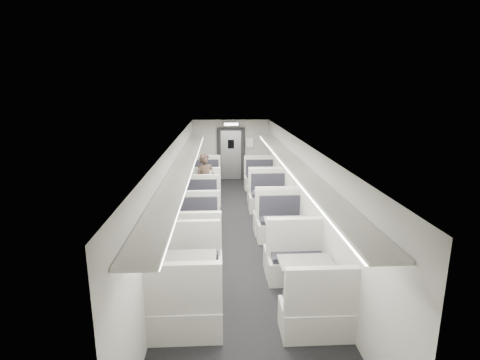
{
  "coord_description": "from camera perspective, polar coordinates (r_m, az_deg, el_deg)",
  "views": [
    {
      "loc": [
        -0.42,
        -8.8,
        3.61
      ],
      "look_at": [
        0.11,
        1.24,
        1.13
      ],
      "focal_mm": 28.0,
      "sensor_mm": 36.0,
      "label": 1
    }
  ],
  "objects": [
    {
      "name": "booth_left_b",
      "position": [
        10.3,
        -6.13,
        -4.51
      ],
      "size": [
        1.05,
        2.12,
        1.13
      ],
      "color": "#B6B5AB",
      "rests_on": "room"
    },
    {
      "name": "wall_notice",
      "position": [
        14.92,
        1.5,
        5.71
      ],
      "size": [
        0.32,
        0.02,
        0.4
      ],
      "primitive_type": "cube",
      "color": "white",
      "rests_on": "room"
    },
    {
      "name": "window_d",
      "position": [
        6.14,
        -12.96,
        -8.16
      ],
      "size": [
        0.02,
        1.18,
        0.84
      ],
      "primitive_type": "cube",
      "color": "black",
      "rests_on": "room"
    },
    {
      "name": "window_a",
      "position": [
        12.46,
        -7.92,
        3.26
      ],
      "size": [
        0.02,
        1.18,
        0.84
      ],
      "primitive_type": "cube",
      "color": "black",
      "rests_on": "room"
    },
    {
      "name": "booth_right_a",
      "position": [
        12.9,
        3.38,
        -0.58
      ],
      "size": [
        1.11,
        2.25,
        1.2
      ],
      "color": "#B6B5AB",
      "rests_on": "room"
    },
    {
      "name": "booth_left_d",
      "position": [
        6.69,
        -7.89,
        -14.75
      ],
      "size": [
        1.16,
        2.36,
        1.26
      ],
      "color": "#B6B5AB",
      "rests_on": "room"
    },
    {
      "name": "luggage_rack_right",
      "position": [
        8.83,
        7.9,
        2.65
      ],
      "size": [
        0.46,
        10.4,
        0.09
      ],
      "color": "#B6B5AB",
      "rests_on": "room"
    },
    {
      "name": "window_b",
      "position": [
        10.31,
        -8.91,
        1.01
      ],
      "size": [
        0.02,
        1.18,
        0.84
      ],
      "primitive_type": "cube",
      "color": "black",
      "rests_on": "room"
    },
    {
      "name": "booth_left_a",
      "position": [
        12.71,
        -5.56,
        -0.78
      ],
      "size": [
        1.15,
        2.33,
        1.25
      ],
      "color": "#B6B5AB",
      "rests_on": "room"
    },
    {
      "name": "booth_right_b",
      "position": [
        10.45,
        4.93,
        -3.97
      ],
      "size": [
        1.16,
        2.36,
        1.26
      ],
      "color": "#B6B5AB",
      "rests_on": "room"
    },
    {
      "name": "passenger",
      "position": [
        11.43,
        -5.28,
        -0.19
      ],
      "size": [
        0.73,
        0.61,
        1.7
      ],
      "primitive_type": "imported",
      "rotation": [
        0.0,
        0.0,
        0.38
      ],
      "color": "black",
      "rests_on": "room"
    },
    {
      "name": "booth_right_d",
      "position": [
        6.7,
        9.94,
        -15.04
      ],
      "size": [
        1.1,
        2.22,
        1.19
      ],
      "color": "#B6B5AB",
      "rests_on": "room"
    },
    {
      "name": "vestibule_door",
      "position": [
        14.96,
        -1.39,
        3.95
      ],
      "size": [
        1.1,
        0.13,
        2.1
      ],
      "color": "black",
      "rests_on": "room"
    },
    {
      "name": "window_c",
      "position": [
        8.19,
        -10.41,
        -2.41
      ],
      "size": [
        0.02,
        1.18,
        0.84
      ],
      "primitive_type": "cube",
      "color": "black",
      "rests_on": "room"
    },
    {
      "name": "exit_sign",
      "position": [
        14.32,
        -1.36,
        8.51
      ],
      "size": [
        0.62,
        0.12,
        0.16
      ],
      "color": "black",
      "rests_on": "room"
    },
    {
      "name": "booth_left_c",
      "position": [
        8.35,
        -6.86,
        -8.87
      ],
      "size": [
        1.11,
        2.25,
        1.2
      ],
      "color": "#B6B5AB",
      "rests_on": "room"
    },
    {
      "name": "room",
      "position": [
        9.14,
        -0.29,
        -1.45
      ],
      "size": [
        3.24,
        12.24,
        2.64
      ],
      "color": "black",
      "rests_on": "ground"
    },
    {
      "name": "booth_right_c",
      "position": [
        8.43,
        6.97,
        -8.61
      ],
      "size": [
        1.12,
        2.26,
        1.21
      ],
      "color": "#B6B5AB",
      "rests_on": "room"
    },
    {
      "name": "luggage_rack_left",
      "position": [
        8.71,
        -8.41,
        2.47
      ],
      "size": [
        0.46,
        10.4,
        0.09
      ],
      "color": "#B6B5AB",
      "rests_on": "room"
    }
  ]
}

